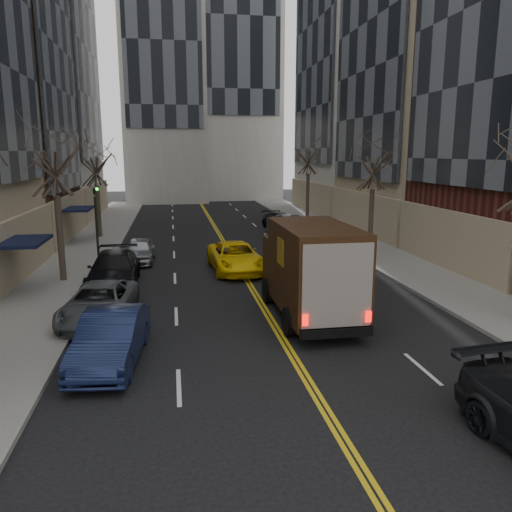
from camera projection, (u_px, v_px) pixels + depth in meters
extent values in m
cube|color=slate|center=(84.00, 253.00, 30.78)|extent=(4.00, 66.00, 0.15)
cube|color=slate|center=(361.00, 244.00, 33.71)|extent=(4.00, 66.00, 0.15)
cube|color=black|center=(57.00, 46.00, 33.62)|extent=(0.20, 10.56, 19.20)
cube|color=#B7B2A8|center=(19.00, 18.00, 44.76)|extent=(11.00, 15.00, 36.00)
cube|color=black|center=(84.00, 0.00, 45.32)|extent=(0.20, 13.20, 28.80)
cube|color=black|center=(21.00, 242.00, 21.46)|extent=(2.00, 3.00, 0.15)
cube|color=black|center=(1.00, 266.00, 21.53)|extent=(0.20, 3.00, 2.50)
cube|color=black|center=(76.00, 209.00, 34.01)|extent=(2.00, 3.00, 0.15)
cube|color=black|center=(63.00, 224.00, 34.08)|extent=(0.20, 3.00, 2.50)
cube|color=tan|center=(434.00, 45.00, 36.86)|extent=(10.00, 14.00, 28.00)
cube|color=black|center=(369.00, 21.00, 35.73)|extent=(0.20, 12.32, 22.40)
cube|color=#B7B2A8|center=(372.00, 44.00, 50.41)|extent=(12.00, 15.00, 34.00)
cube|color=black|center=(314.00, 23.00, 49.07)|extent=(0.20, 13.20, 27.20)
cylinder|color=#382D23|center=(60.00, 238.00, 23.63)|extent=(0.30, 0.30, 4.05)
cylinder|color=#382D23|center=(99.00, 211.00, 36.22)|extent=(0.30, 0.30, 3.69)
cylinder|color=#382D23|center=(371.00, 220.00, 31.35)|extent=(0.30, 0.30, 3.78)
cylinder|color=#382D23|center=(308.00, 197.00, 45.80)|extent=(0.30, 0.30, 4.14)
cylinder|color=black|center=(97.00, 234.00, 25.82)|extent=(0.12, 0.12, 3.80)
imported|color=black|center=(94.00, 188.00, 25.34)|extent=(0.15, 0.18, 0.90)
sphere|color=#0CE526|center=(97.00, 189.00, 25.28)|extent=(0.14, 0.14, 0.14)
cube|color=black|center=(310.00, 303.00, 18.88)|extent=(2.29, 6.64, 0.31)
cube|color=black|center=(295.00, 263.00, 21.02)|extent=(2.44, 1.77, 2.18)
cube|color=black|center=(315.00, 268.00, 18.02)|extent=(2.50, 5.08, 3.11)
cube|color=black|center=(337.00, 332.00, 15.79)|extent=(2.38, 0.19, 0.31)
cube|color=red|center=(305.00, 320.00, 15.51)|extent=(0.19, 0.06, 0.36)
cube|color=red|center=(369.00, 317.00, 15.85)|extent=(0.19, 0.06, 0.36)
cube|color=gold|center=(280.00, 252.00, 17.74)|extent=(0.04, 0.93, 0.93)
cube|color=gold|center=(348.00, 250.00, 18.15)|extent=(0.04, 0.93, 0.93)
cylinder|color=black|center=(267.00, 291.00, 20.80)|extent=(0.29, 1.00, 1.00)
cylinder|color=black|center=(324.00, 288.00, 21.19)|extent=(0.29, 1.00, 1.00)
cylinder|color=black|center=(289.00, 322.00, 17.00)|extent=(0.29, 1.00, 1.00)
cylinder|color=black|center=(357.00, 318.00, 17.39)|extent=(0.29, 1.00, 1.00)
imported|color=yellow|center=(235.00, 257.00, 26.35)|extent=(2.79, 5.52, 1.50)
imported|color=black|center=(280.00, 284.00, 20.25)|extent=(0.62, 0.78, 1.88)
imported|color=#121B3B|center=(111.00, 338.00, 14.74)|extent=(2.09, 4.84, 1.55)
imported|color=#55595E|center=(99.00, 303.00, 18.45)|extent=(2.76, 5.15, 1.38)
imported|color=black|center=(114.00, 270.00, 23.32)|extent=(2.24, 5.47, 1.59)
imported|color=#96999D|center=(140.00, 250.00, 28.49)|extent=(1.70, 4.05, 1.37)
imported|color=#4D4E54|center=(336.00, 246.00, 29.99)|extent=(1.57, 4.14, 1.35)
imported|color=#ABAEB3|center=(291.00, 225.00, 37.75)|extent=(3.02, 5.82, 1.57)
imported|color=black|center=(280.00, 221.00, 40.65)|extent=(2.55, 4.93, 1.37)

